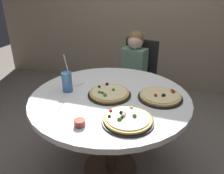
{
  "coord_description": "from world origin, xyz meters",
  "views": [
    {
      "loc": [
        0.48,
        -1.46,
        1.55
      ],
      "look_at": [
        0.0,
        0.05,
        0.8
      ],
      "focal_mm": 35.64,
      "sensor_mm": 36.0,
      "label": 1
    }
  ],
  "objects_px": {
    "pizza_veggie": "(109,93)",
    "pizza_cheese": "(128,120)",
    "soda_cup": "(67,82)",
    "sauce_bowl": "(80,123)",
    "plate_small": "(75,82)",
    "dining_table": "(110,106)",
    "chair_wooden": "(137,76)",
    "pizza_pepperoni": "(160,96)",
    "diner_child": "(131,85)"
  },
  "relations": [
    {
      "from": "pizza_cheese",
      "to": "sauce_bowl",
      "type": "relative_size",
      "value": 4.74
    },
    {
      "from": "plate_small",
      "to": "dining_table",
      "type": "bearing_deg",
      "value": -20.85
    },
    {
      "from": "pizza_veggie",
      "to": "pizza_cheese",
      "type": "bearing_deg",
      "value": -54.02
    },
    {
      "from": "chair_wooden",
      "to": "plate_small",
      "type": "xyz_separation_m",
      "value": [
        -0.4,
        -0.85,
        0.22
      ]
    },
    {
      "from": "diner_child",
      "to": "pizza_pepperoni",
      "type": "bearing_deg",
      "value": -62.03
    },
    {
      "from": "dining_table",
      "to": "plate_small",
      "type": "height_order",
      "value": "plate_small"
    },
    {
      "from": "pizza_veggie",
      "to": "pizza_cheese",
      "type": "height_order",
      "value": "same"
    },
    {
      "from": "soda_cup",
      "to": "diner_child",
      "type": "bearing_deg",
      "value": 68.46
    },
    {
      "from": "plate_small",
      "to": "diner_child",
      "type": "bearing_deg",
      "value": 61.84
    },
    {
      "from": "dining_table",
      "to": "pizza_cheese",
      "type": "xyz_separation_m",
      "value": [
        0.22,
        -0.31,
        0.11
      ]
    },
    {
      "from": "soda_cup",
      "to": "sauce_bowl",
      "type": "relative_size",
      "value": 4.39
    },
    {
      "from": "dining_table",
      "to": "soda_cup",
      "type": "relative_size",
      "value": 4.02
    },
    {
      "from": "pizza_pepperoni",
      "to": "plate_small",
      "type": "height_order",
      "value": "pizza_pepperoni"
    },
    {
      "from": "pizza_pepperoni",
      "to": "plate_small",
      "type": "bearing_deg",
      "value": 174.55
    },
    {
      "from": "pizza_veggie",
      "to": "pizza_pepperoni",
      "type": "bearing_deg",
      "value": 10.71
    },
    {
      "from": "pizza_pepperoni",
      "to": "plate_small",
      "type": "distance_m",
      "value": 0.76
    },
    {
      "from": "pizza_veggie",
      "to": "plate_small",
      "type": "xyz_separation_m",
      "value": [
        -0.37,
        0.14,
        -0.01
      ]
    },
    {
      "from": "sauce_bowl",
      "to": "pizza_pepperoni",
      "type": "bearing_deg",
      "value": 49.75
    },
    {
      "from": "pizza_cheese",
      "to": "pizza_pepperoni",
      "type": "xyz_separation_m",
      "value": [
        0.16,
        0.38,
        -0.0
      ]
    },
    {
      "from": "chair_wooden",
      "to": "sauce_bowl",
      "type": "xyz_separation_m",
      "value": [
        -0.07,
        -1.43,
        0.24
      ]
    },
    {
      "from": "diner_child",
      "to": "pizza_cheese",
      "type": "distance_m",
      "value": 1.18
    },
    {
      "from": "dining_table",
      "to": "chair_wooden",
      "type": "xyz_separation_m",
      "value": [
        0.02,
        0.99,
        -0.12
      ]
    },
    {
      "from": "chair_wooden",
      "to": "pizza_pepperoni",
      "type": "bearing_deg",
      "value": -68.79
    },
    {
      "from": "chair_wooden",
      "to": "diner_child",
      "type": "height_order",
      "value": "diner_child"
    },
    {
      "from": "pizza_cheese",
      "to": "sauce_bowl",
      "type": "xyz_separation_m",
      "value": [
        -0.27,
        -0.13,
        0.0
      ]
    },
    {
      "from": "pizza_cheese",
      "to": "soda_cup",
      "type": "bearing_deg",
      "value": 153.67
    },
    {
      "from": "soda_cup",
      "to": "plate_small",
      "type": "xyz_separation_m",
      "value": [
        -0.03,
        0.17,
        -0.08
      ]
    },
    {
      "from": "chair_wooden",
      "to": "plate_small",
      "type": "distance_m",
      "value": 0.96
    },
    {
      "from": "diner_child",
      "to": "soda_cup",
      "type": "height_order",
      "value": "diner_child"
    },
    {
      "from": "pizza_pepperoni",
      "to": "sauce_bowl",
      "type": "height_order",
      "value": "pizza_pepperoni"
    },
    {
      "from": "diner_child",
      "to": "soda_cup",
      "type": "bearing_deg",
      "value": -111.54
    },
    {
      "from": "chair_wooden",
      "to": "sauce_bowl",
      "type": "height_order",
      "value": "chair_wooden"
    },
    {
      "from": "sauce_bowl",
      "to": "dining_table",
      "type": "bearing_deg",
      "value": 83.1
    },
    {
      "from": "chair_wooden",
      "to": "soda_cup",
      "type": "height_order",
      "value": "soda_cup"
    },
    {
      "from": "chair_wooden",
      "to": "pizza_pepperoni",
      "type": "xyz_separation_m",
      "value": [
        0.36,
        -0.92,
        0.24
      ]
    },
    {
      "from": "pizza_veggie",
      "to": "sauce_bowl",
      "type": "bearing_deg",
      "value": -96.09
    },
    {
      "from": "dining_table",
      "to": "pizza_cheese",
      "type": "relative_size",
      "value": 3.73
    },
    {
      "from": "pizza_cheese",
      "to": "plate_small",
      "type": "height_order",
      "value": "pizza_cheese"
    },
    {
      "from": "pizza_cheese",
      "to": "soda_cup",
      "type": "xyz_separation_m",
      "value": [
        -0.57,
        0.28,
        0.06
      ]
    },
    {
      "from": "chair_wooden",
      "to": "pizza_veggie",
      "type": "height_order",
      "value": "chair_wooden"
    },
    {
      "from": "diner_child",
      "to": "pizza_pepperoni",
      "type": "distance_m",
      "value": 0.89
    },
    {
      "from": "sauce_bowl",
      "to": "plate_small",
      "type": "xyz_separation_m",
      "value": [
        -0.32,
        0.58,
        -0.02
      ]
    },
    {
      "from": "pizza_veggie",
      "to": "soda_cup",
      "type": "bearing_deg",
      "value": -175.37
    },
    {
      "from": "soda_cup",
      "to": "plate_small",
      "type": "height_order",
      "value": "soda_cup"
    },
    {
      "from": "chair_wooden",
      "to": "pizza_pepperoni",
      "type": "distance_m",
      "value": 1.01
    },
    {
      "from": "pizza_cheese",
      "to": "chair_wooden",
      "type": "bearing_deg",
      "value": 98.61
    },
    {
      "from": "pizza_veggie",
      "to": "pizza_cheese",
      "type": "relative_size",
      "value": 1.01
    },
    {
      "from": "diner_child",
      "to": "dining_table",
      "type": "bearing_deg",
      "value": -88.83
    },
    {
      "from": "pizza_pepperoni",
      "to": "soda_cup",
      "type": "height_order",
      "value": "soda_cup"
    },
    {
      "from": "dining_table",
      "to": "soda_cup",
      "type": "xyz_separation_m",
      "value": [
        -0.35,
        -0.03,
        0.18
      ]
    }
  ]
}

